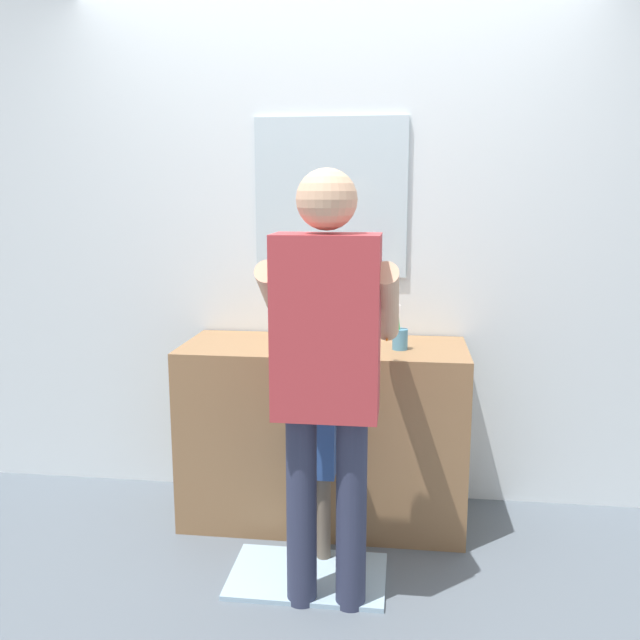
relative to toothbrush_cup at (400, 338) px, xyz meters
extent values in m
plane|color=slate|center=(-0.35, -0.25, -0.92)|extent=(14.00, 14.00, 0.00)
cube|color=silver|center=(-0.35, 0.37, 0.43)|extent=(4.40, 0.08, 2.70)
cube|color=silver|center=(-0.35, 0.32, 0.62)|extent=(0.75, 0.02, 0.77)
cube|color=olive|center=(-0.35, 0.05, -0.49)|extent=(1.33, 0.54, 0.86)
cylinder|color=silver|center=(-0.35, 0.03, 0.00)|extent=(0.37, 0.37, 0.11)
cylinder|color=beige|center=(-0.35, 0.03, 0.01)|extent=(0.30, 0.30, 0.09)
cylinder|color=#B7BABF|center=(-0.35, 0.26, 0.04)|extent=(0.03, 0.03, 0.18)
cylinder|color=#B7BABF|center=(-0.35, 0.20, 0.12)|extent=(0.02, 0.12, 0.02)
cylinder|color=#B7BABF|center=(-0.42, 0.26, -0.03)|extent=(0.04, 0.04, 0.05)
cylinder|color=#B7BABF|center=(-0.28, 0.26, -0.03)|extent=(0.04, 0.04, 0.05)
cylinder|color=#4C8EB2|center=(0.00, 0.00, -0.01)|extent=(0.07, 0.07, 0.09)
cylinder|color=green|center=(-0.01, -0.01, 0.05)|extent=(0.02, 0.03, 0.17)
cube|color=white|center=(-0.01, -0.01, 0.14)|extent=(0.01, 0.02, 0.02)
cylinder|color=green|center=(-0.01, -0.01, 0.05)|extent=(0.03, 0.02, 0.17)
cube|color=white|center=(-0.01, -0.01, 0.14)|extent=(0.01, 0.02, 0.02)
cube|color=#99B7CC|center=(-0.35, -0.50, -0.91)|extent=(0.64, 0.40, 0.02)
cylinder|color=#6B5B4C|center=(-0.40, -0.36, -0.72)|extent=(0.06, 0.06, 0.39)
cylinder|color=#6B5B4C|center=(-0.30, -0.36, -0.72)|extent=(0.06, 0.06, 0.39)
cube|color=#33569E|center=(-0.35, -0.36, -0.35)|extent=(0.20, 0.11, 0.34)
sphere|color=brown|center=(-0.35, -0.36, -0.12)|extent=(0.11, 0.11, 0.11)
cylinder|color=brown|center=(-0.46, -0.27, -0.32)|extent=(0.05, 0.24, 0.19)
cylinder|color=brown|center=(-0.25, -0.27, -0.32)|extent=(0.05, 0.24, 0.19)
cylinder|color=#2D334C|center=(-0.35, -0.66, -0.54)|extent=(0.12, 0.12, 0.76)
cylinder|color=#2D334C|center=(-0.16, -0.66, -0.54)|extent=(0.12, 0.12, 0.76)
cube|color=#B7383D|center=(-0.26, -0.66, 0.18)|extent=(0.38, 0.22, 0.66)
sphere|color=#D8A884|center=(-0.26, -0.66, 0.62)|extent=(0.22, 0.22, 0.22)
cylinder|color=#D8A884|center=(-0.47, -0.48, 0.23)|extent=(0.09, 0.46, 0.36)
cylinder|color=#D8A884|center=(-0.05, -0.48, 0.23)|extent=(0.09, 0.46, 0.36)
cylinder|color=orange|center=(-0.05, -0.31, 0.06)|extent=(0.01, 0.14, 0.03)
cube|color=white|center=(-0.05, -0.23, 0.07)|extent=(0.01, 0.02, 0.02)
camera|label=1|loc=(0.01, -2.98, 0.64)|focal=37.40mm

